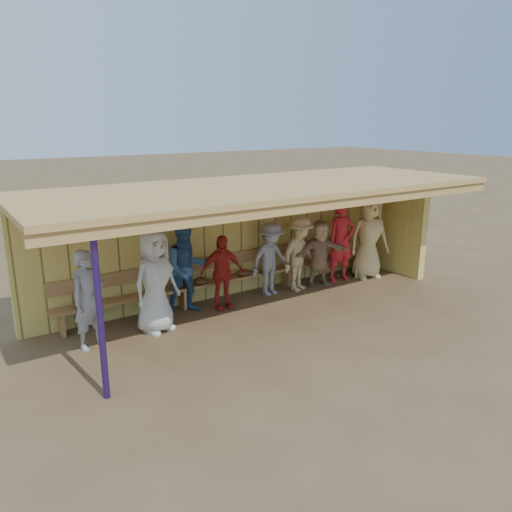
{
  "coord_description": "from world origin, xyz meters",
  "views": [
    {
      "loc": [
        -5.26,
        -7.54,
        3.65
      ],
      "look_at": [
        0.0,
        0.35,
        1.05
      ],
      "focal_mm": 35.0,
      "sensor_mm": 36.0,
      "label": 1
    }
  ],
  "objects_px": {
    "player_e": "(271,259)",
    "bench": "(236,272)",
    "player_b": "(155,282)",
    "player_f": "(319,253)",
    "player_g": "(341,241)",
    "player_a": "(89,299)",
    "player_extra": "(300,254)",
    "player_d": "(222,272)",
    "player_c": "(187,268)",
    "player_h": "(369,238)"
  },
  "relations": [
    {
      "from": "player_g",
      "to": "bench",
      "type": "bearing_deg",
      "value": 176.27
    },
    {
      "from": "player_c",
      "to": "player_h",
      "type": "distance_m",
      "value": 4.59
    },
    {
      "from": "player_f",
      "to": "player_e",
      "type": "bearing_deg",
      "value": -178.44
    },
    {
      "from": "player_g",
      "to": "player_f",
      "type": "bearing_deg",
      "value": -172.21
    },
    {
      "from": "player_b",
      "to": "player_extra",
      "type": "xyz_separation_m",
      "value": [
        3.49,
        0.35,
        -0.09
      ]
    },
    {
      "from": "player_g",
      "to": "player_h",
      "type": "xyz_separation_m",
      "value": [
        0.74,
        -0.15,
        0.02
      ]
    },
    {
      "from": "player_e",
      "to": "player_extra",
      "type": "bearing_deg",
      "value": -15.36
    },
    {
      "from": "player_a",
      "to": "player_e",
      "type": "height_order",
      "value": "player_a"
    },
    {
      "from": "player_e",
      "to": "player_extra",
      "type": "relative_size",
      "value": 0.95
    },
    {
      "from": "player_c",
      "to": "player_e",
      "type": "xyz_separation_m",
      "value": [
        1.95,
        -0.03,
        -0.1
      ]
    },
    {
      "from": "player_b",
      "to": "player_d",
      "type": "bearing_deg",
      "value": -5.32
    },
    {
      "from": "player_extra",
      "to": "player_d",
      "type": "bearing_deg",
      "value": 164.22
    },
    {
      "from": "player_d",
      "to": "player_extra",
      "type": "xyz_separation_m",
      "value": [
        1.97,
        0.02,
        0.08
      ]
    },
    {
      "from": "player_f",
      "to": "bench",
      "type": "xyz_separation_m",
      "value": [
        -1.9,
        0.48,
        -0.23
      ]
    },
    {
      "from": "player_e",
      "to": "bench",
      "type": "xyz_separation_m",
      "value": [
        -0.66,
        0.34,
        -0.26
      ]
    },
    {
      "from": "player_f",
      "to": "bench",
      "type": "relative_size",
      "value": 0.2
    },
    {
      "from": "player_a",
      "to": "player_g",
      "type": "height_order",
      "value": "player_g"
    },
    {
      "from": "player_b",
      "to": "player_g",
      "type": "height_order",
      "value": "player_g"
    },
    {
      "from": "player_f",
      "to": "bench",
      "type": "height_order",
      "value": "player_f"
    },
    {
      "from": "player_a",
      "to": "player_d",
      "type": "bearing_deg",
      "value": -14.16
    },
    {
      "from": "player_b",
      "to": "player_extra",
      "type": "distance_m",
      "value": 3.51
    },
    {
      "from": "bench",
      "to": "player_e",
      "type": "bearing_deg",
      "value": -27.14
    },
    {
      "from": "player_a",
      "to": "player_d",
      "type": "xyz_separation_m",
      "value": [
        2.67,
        0.34,
        -0.08
      ]
    },
    {
      "from": "player_d",
      "to": "player_extra",
      "type": "relative_size",
      "value": 0.9
    },
    {
      "from": "player_f",
      "to": "bench",
      "type": "bearing_deg",
      "value": 173.9
    },
    {
      "from": "player_a",
      "to": "player_h",
      "type": "height_order",
      "value": "player_h"
    },
    {
      "from": "player_a",
      "to": "player_b",
      "type": "bearing_deg",
      "value": -21.15
    },
    {
      "from": "player_a",
      "to": "player_g",
      "type": "distance_m",
      "value": 5.86
    },
    {
      "from": "player_e",
      "to": "player_g",
      "type": "height_order",
      "value": "player_g"
    },
    {
      "from": "bench",
      "to": "player_c",
      "type": "bearing_deg",
      "value": -166.64
    },
    {
      "from": "player_c",
      "to": "bench",
      "type": "bearing_deg",
      "value": 20.64
    },
    {
      "from": "player_b",
      "to": "player_f",
      "type": "bearing_deg",
      "value": -13.18
    },
    {
      "from": "player_e",
      "to": "player_g",
      "type": "relative_size",
      "value": 0.83
    },
    {
      "from": "player_d",
      "to": "player_g",
      "type": "bearing_deg",
      "value": 8.32
    },
    {
      "from": "player_f",
      "to": "player_g",
      "type": "distance_m",
      "value": 0.68
    },
    {
      "from": "player_g",
      "to": "player_extra",
      "type": "distance_m",
      "value": 1.21
    },
    {
      "from": "player_d",
      "to": "player_f",
      "type": "height_order",
      "value": "player_f"
    },
    {
      "from": "player_e",
      "to": "player_f",
      "type": "relative_size",
      "value": 1.04
    },
    {
      "from": "player_e",
      "to": "player_h",
      "type": "bearing_deg",
      "value": -11.88
    },
    {
      "from": "player_d",
      "to": "player_extra",
      "type": "height_order",
      "value": "player_extra"
    },
    {
      "from": "player_c",
      "to": "player_f",
      "type": "distance_m",
      "value": 3.19
    },
    {
      "from": "player_f",
      "to": "player_h",
      "type": "bearing_deg",
      "value": 2.34
    },
    {
      "from": "player_d",
      "to": "player_h",
      "type": "bearing_deg",
      "value": 6.04
    },
    {
      "from": "player_a",
      "to": "player_extra",
      "type": "xyz_separation_m",
      "value": [
        4.64,
        0.36,
        -0.01
      ]
    },
    {
      "from": "player_h",
      "to": "player_g",
      "type": "bearing_deg",
      "value": -172.79
    },
    {
      "from": "player_b",
      "to": "player_d",
      "type": "relative_size",
      "value": 1.23
    },
    {
      "from": "player_f",
      "to": "player_g",
      "type": "xyz_separation_m",
      "value": [
        0.66,
        0.01,
        0.19
      ]
    },
    {
      "from": "player_b",
      "to": "bench",
      "type": "xyz_separation_m",
      "value": [
        2.14,
        0.81,
        -0.39
      ]
    },
    {
      "from": "player_d",
      "to": "bench",
      "type": "distance_m",
      "value": 0.81
    },
    {
      "from": "bench",
      "to": "player_b",
      "type": "bearing_deg",
      "value": -159.25
    }
  ]
}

